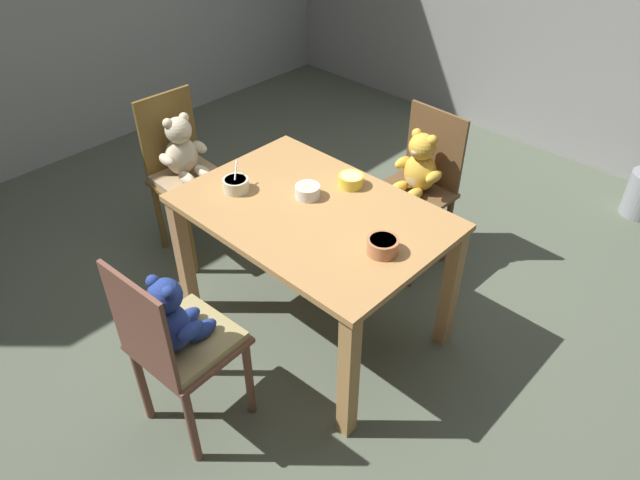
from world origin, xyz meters
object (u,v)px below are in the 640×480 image
at_px(dining_table, 312,230).
at_px(teddy_chair_near_left, 185,165).
at_px(porridge_bowl_terracotta_near_right, 383,245).
at_px(teddy_chair_far_center, 418,176).
at_px(porridge_bowl_cream_near_left, 236,184).
at_px(teddy_chair_near_front, 176,333).
at_px(porridge_bowl_white_center, 308,191).
at_px(porridge_bowl_yellow_far_center, 351,180).

xyz_separation_m(dining_table, teddy_chair_near_left, (-0.96, -0.01, -0.04)).
bearing_deg(porridge_bowl_terracotta_near_right, teddy_chair_far_center, 115.57).
bearing_deg(porridge_bowl_cream_near_left, teddy_chair_far_center, 66.97).
relative_size(teddy_chair_far_center, teddy_chair_near_left, 0.96).
relative_size(teddy_chair_near_front, teddy_chair_near_left, 0.97).
bearing_deg(teddy_chair_near_front, teddy_chair_far_center, -3.17).
bearing_deg(porridge_bowl_terracotta_near_right, porridge_bowl_white_center, 170.77).
distance_m(teddy_chair_far_center, teddy_chair_near_left, 1.27).
distance_m(teddy_chair_near_left, porridge_bowl_yellow_far_center, 1.02).
xyz_separation_m(teddy_chair_near_front, porridge_bowl_white_center, (-0.12, 0.84, 0.20)).
bearing_deg(dining_table, porridge_bowl_yellow_far_center, 91.26).
bearing_deg(porridge_bowl_white_center, teddy_chair_near_left, -175.44).
relative_size(teddy_chair_near_left, porridge_bowl_white_center, 8.01).
bearing_deg(porridge_bowl_cream_near_left, teddy_chair_near_left, 168.69).
bearing_deg(teddy_chair_near_left, porridge_bowl_cream_near_left, -8.32).
distance_m(teddy_chair_near_front, porridge_bowl_white_center, 0.87).
height_order(porridge_bowl_yellow_far_center, porridge_bowl_white_center, same).
bearing_deg(porridge_bowl_cream_near_left, porridge_bowl_yellow_far_center, 47.80).
distance_m(porridge_bowl_yellow_far_center, porridge_bowl_cream_near_left, 0.53).
bearing_deg(teddy_chair_near_left, dining_table, 3.57).
distance_m(teddy_chair_near_left, porridge_bowl_cream_near_left, 0.64).
distance_m(teddy_chair_near_front, porridge_bowl_yellow_far_center, 1.06).
relative_size(porridge_bowl_yellow_far_center, porridge_bowl_terracotta_near_right, 0.92).
relative_size(dining_table, teddy_chair_near_front, 1.31).
xyz_separation_m(teddy_chair_near_front, porridge_bowl_terracotta_near_right, (0.38, 0.76, 0.20)).
bearing_deg(porridge_bowl_white_center, porridge_bowl_terracotta_near_right, -9.23).
distance_m(teddy_chair_near_front, porridge_bowl_cream_near_left, 0.78).
xyz_separation_m(teddy_chair_near_front, teddy_chair_far_center, (-0.00, 1.57, 0.00)).
bearing_deg(porridge_bowl_yellow_far_center, porridge_bowl_cream_near_left, -132.20).
height_order(teddy_chair_near_front, porridge_bowl_terracotta_near_right, teddy_chair_near_front).
bearing_deg(teddy_chair_near_left, teddy_chair_near_front, -34.72).
bearing_deg(teddy_chair_far_center, porridge_bowl_yellow_far_center, -1.52).
bearing_deg(porridge_bowl_white_center, teddy_chair_near_front, -82.14).
distance_m(porridge_bowl_terracotta_near_right, porridge_bowl_cream_near_left, 0.78).
height_order(teddy_chair_far_center, porridge_bowl_yellow_far_center, teddy_chair_far_center).
bearing_deg(dining_table, teddy_chair_near_front, -87.91).
bearing_deg(teddy_chair_near_front, porridge_bowl_white_center, 4.59).
xyz_separation_m(teddy_chair_far_center, porridge_bowl_yellow_far_center, (-0.03, -0.52, 0.20)).
bearing_deg(teddy_chair_near_front, dining_table, -1.18).
distance_m(dining_table, porridge_bowl_terracotta_near_right, 0.44).
height_order(teddy_chair_near_left, porridge_bowl_cream_near_left, teddy_chair_near_left).
height_order(dining_table, teddy_chair_near_left, teddy_chair_near_left).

